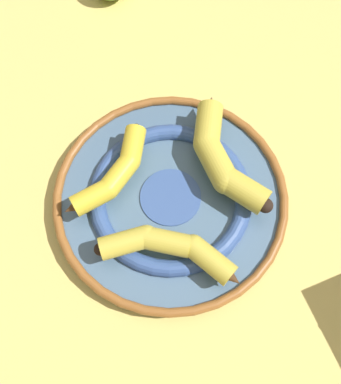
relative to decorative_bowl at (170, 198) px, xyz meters
name	(u,v)px	position (x,y,z in m)	size (l,w,h in m)	color
ground_plane	(161,219)	(-0.02, 0.02, -0.02)	(2.80, 2.80, 0.00)	#E5CC6B
decorative_bowl	(170,198)	(0.00, 0.00, 0.00)	(0.34, 0.34, 0.04)	slate
banana_a	(171,248)	(-0.08, 0.02, 0.03)	(0.11, 0.19, 0.03)	gold
banana_b	(114,174)	(0.04, 0.07, 0.03)	(0.13, 0.13, 0.03)	yellow
banana_c	(221,157)	(0.03, -0.08, 0.04)	(0.20, 0.09, 0.04)	gold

